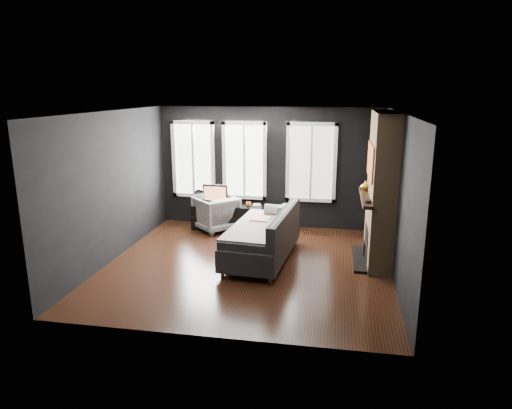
% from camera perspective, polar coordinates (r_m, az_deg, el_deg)
% --- Properties ---
extents(floor, '(5.00, 5.00, 0.00)m').
position_cam_1_polar(floor, '(8.27, -1.06, -7.54)').
color(floor, black).
rests_on(floor, ground).
extents(ceiling, '(5.00, 5.00, 0.00)m').
position_cam_1_polar(ceiling, '(7.69, -1.15, 11.48)').
color(ceiling, white).
rests_on(ceiling, ground).
extents(wall_back, '(5.00, 0.02, 2.70)m').
position_cam_1_polar(wall_back, '(10.29, 1.60, 4.61)').
color(wall_back, black).
rests_on(wall_back, ground).
extents(wall_left, '(0.02, 5.00, 2.70)m').
position_cam_1_polar(wall_left, '(8.70, -17.48, 2.17)').
color(wall_left, black).
rests_on(wall_left, ground).
extents(wall_right, '(0.02, 5.00, 2.70)m').
position_cam_1_polar(wall_right, '(7.80, 17.24, 0.84)').
color(wall_right, black).
rests_on(wall_right, ground).
extents(windows, '(4.00, 0.16, 1.76)m').
position_cam_1_polar(windows, '(10.21, -0.93, 10.36)').
color(windows, white).
rests_on(windows, wall_back).
extents(fireplace, '(0.70, 1.62, 2.70)m').
position_cam_1_polar(fireplace, '(8.36, 15.40, 1.84)').
color(fireplace, '#93724C').
rests_on(fireplace, floor).
extents(sofa, '(1.32, 2.33, 0.96)m').
position_cam_1_polar(sofa, '(8.38, 0.72, -3.76)').
color(sofa, '#27272A').
rests_on(sofa, floor).
extents(stripe_pillow, '(0.19, 0.40, 0.39)m').
position_cam_1_polar(stripe_pillow, '(8.89, 3.35, -1.31)').
color(stripe_pillow, gray).
rests_on(stripe_pillow, sofa).
extents(armchair, '(1.13, 1.13, 0.85)m').
position_cam_1_polar(armchair, '(10.19, -5.03, -0.88)').
color(armchair, white).
rests_on(armchair, floor).
extents(media_console, '(1.61, 0.57, 0.54)m').
position_cam_1_polar(media_console, '(10.31, -3.54, -1.54)').
color(media_console, black).
rests_on(media_console, floor).
extents(monitor, '(0.58, 0.15, 0.52)m').
position_cam_1_polar(monitor, '(10.25, -5.10, 1.41)').
color(monitor, black).
rests_on(monitor, media_console).
extents(desk_fan, '(0.26, 0.26, 0.37)m').
position_cam_1_polar(desk_fan, '(10.32, -7.02, 1.01)').
color(desk_fan, gray).
rests_on(desk_fan, media_console).
extents(mug, '(0.13, 0.11, 0.12)m').
position_cam_1_polar(mug, '(10.13, -0.95, 0.14)').
color(mug, orange).
rests_on(mug, media_console).
extents(book, '(0.16, 0.05, 0.23)m').
position_cam_1_polar(book, '(10.18, -0.36, 0.53)').
color(book, beige).
rests_on(book, media_console).
extents(storage_box, '(0.28, 0.22, 0.13)m').
position_cam_1_polar(storage_box, '(10.19, -2.79, 0.25)').
color(storage_box, '#28673C').
rests_on(storage_box, media_console).
extents(mantel_vase, '(0.20, 0.21, 0.17)m').
position_cam_1_polar(mantel_vase, '(8.78, 13.52, 2.32)').
color(mantel_vase, yellow).
rests_on(mantel_vase, fireplace).
extents(mantel_clock, '(0.15, 0.15, 0.04)m').
position_cam_1_polar(mantel_clock, '(7.82, 13.88, 0.37)').
color(mantel_clock, black).
rests_on(mantel_clock, fireplace).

